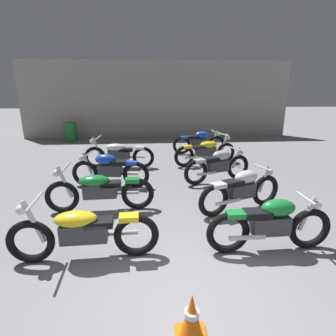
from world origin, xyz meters
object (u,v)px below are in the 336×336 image
at_px(traffic_cone, 192,318).
at_px(motorcycle_left_row_2, 110,169).
at_px(motorcycle_left_row_1, 99,190).
at_px(motorcycle_right_row_1, 242,189).
at_px(motorcycle_left_row_0, 83,231).
at_px(oil_drum, 71,132).
at_px(motorcycle_right_row_3, 206,151).
at_px(motorcycle_right_row_4, 199,142).
at_px(motorcycle_left_row_3, 119,154).
at_px(motorcycle_right_row_2, 218,165).
at_px(motorcycle_right_row_0, 271,223).

bearing_deg(traffic_cone, motorcycle_left_row_2, 106.90).
relative_size(motorcycle_left_row_1, motorcycle_right_row_1, 1.15).
bearing_deg(motorcycle_left_row_0, motorcycle_left_row_2, 90.22).
xyz_separation_m(oil_drum, traffic_cone, (3.94, -10.70, -0.17)).
xyz_separation_m(motorcycle_left_row_2, motorcycle_right_row_3, (2.82, 1.85, -0.01)).
relative_size(motorcycle_left_row_1, motorcycle_right_row_4, 1.10).
distance_m(motorcycle_right_row_4, traffic_cone, 7.96).
bearing_deg(motorcycle_left_row_3, motorcycle_right_row_2, -28.71).
distance_m(motorcycle_right_row_2, motorcycle_right_row_3, 1.67).
bearing_deg(motorcycle_left_row_1, motorcycle_right_row_4, 58.41).
height_order(motorcycle_left_row_0, motorcycle_left_row_1, same).
xyz_separation_m(motorcycle_right_row_1, traffic_cone, (-1.47, -2.90, -0.20)).
xyz_separation_m(motorcycle_left_row_0, motorcycle_right_row_3, (2.81, 4.90, 0.00)).
distance_m(motorcycle_right_row_2, motorcycle_right_row_4, 3.13).
xyz_separation_m(motorcycle_right_row_1, motorcycle_right_row_2, (-0.03, 1.78, 0.00)).
xyz_separation_m(motorcycle_left_row_0, oil_drum, (-2.59, 9.25, -0.03)).
bearing_deg(motorcycle_right_row_4, motorcycle_left_row_1, -121.59).
height_order(motorcycle_left_row_2, motorcycle_right_row_3, motorcycle_right_row_3).
distance_m(motorcycle_left_row_2, motorcycle_right_row_4, 4.38).
height_order(motorcycle_left_row_3, motorcycle_right_row_1, motorcycle_left_row_3).
height_order(motorcycle_left_row_3, oil_drum, motorcycle_left_row_3).
bearing_deg(motorcycle_right_row_3, oil_drum, 141.17).
distance_m(motorcycle_right_row_1, motorcycle_right_row_3, 3.46).
height_order(motorcycle_right_row_2, traffic_cone, motorcycle_right_row_2).
xyz_separation_m(motorcycle_left_row_3, motorcycle_right_row_4, (2.82, 1.62, 0.01)).
bearing_deg(motorcycle_right_row_3, motorcycle_right_row_1, -89.83).
distance_m(motorcycle_left_row_3, motorcycle_right_row_1, 4.31).
bearing_deg(motorcycle_right_row_1, motorcycle_left_row_2, 150.49).
bearing_deg(motorcycle_left_row_2, motorcycle_left_row_3, 88.14).
height_order(motorcycle_left_row_0, motorcycle_left_row_2, motorcycle_left_row_0).
relative_size(motorcycle_left_row_2, motorcycle_right_row_1, 1.04).
bearing_deg(motorcycle_left_row_3, motorcycle_right_row_4, 29.94).
bearing_deg(traffic_cone, motorcycle_left_row_3, 101.98).
bearing_deg(motorcycle_left_row_2, motorcycle_right_row_4, 49.01).
relative_size(motorcycle_left_row_1, motorcycle_right_row_0, 1.10).
bearing_deg(motorcycle_right_row_3, motorcycle_left_row_0, -119.85).
bearing_deg(motorcycle_left_row_0, motorcycle_right_row_0, 0.40).
xyz_separation_m(motorcycle_right_row_0, traffic_cone, (-1.44, -1.48, -0.20)).
bearing_deg(motorcycle_right_row_2, traffic_cone, -107.00).
bearing_deg(oil_drum, motorcycle_left_row_3, -59.76).
height_order(motorcycle_left_row_2, motorcycle_right_row_0, same).
bearing_deg(motorcycle_right_row_2, motorcycle_left_row_1, -150.70).
bearing_deg(oil_drum, motorcycle_left_row_2, -67.43).
relative_size(motorcycle_right_row_3, traffic_cone, 3.91).
bearing_deg(motorcycle_right_row_1, motorcycle_right_row_2, 91.04).
relative_size(motorcycle_left_row_1, oil_drum, 2.56).
bearing_deg(motorcycle_right_row_1, motorcycle_left_row_0, -152.91).
relative_size(motorcycle_left_row_1, traffic_cone, 4.02).
bearing_deg(oil_drum, traffic_cone, -69.77).
distance_m(motorcycle_left_row_1, motorcycle_right_row_0, 3.27).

